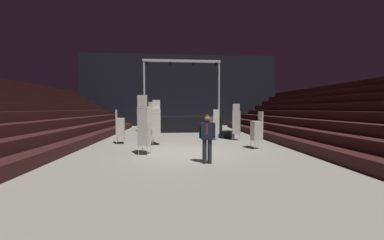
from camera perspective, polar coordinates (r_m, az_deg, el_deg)
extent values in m
cube|color=gray|center=(9.45, -1.08, -9.01)|extent=(22.00, 30.00, 0.10)
cube|color=black|center=(24.32, -3.23, 7.94)|extent=(22.00, 0.30, 8.00)
cube|color=black|center=(11.43, -29.59, -5.90)|extent=(0.75, 24.00, 0.45)
cube|color=black|center=(11.71, -32.98, -3.56)|extent=(0.75, 24.00, 0.45)
cube|color=black|center=(12.05, -36.18, -1.34)|extent=(0.75, 24.00, 0.45)
cube|color=black|center=(12.44, -39.19, 0.76)|extent=(0.75, 24.00, 0.45)
cube|color=black|center=(12.87, -42.00, 2.72)|extent=(0.75, 24.00, 0.45)
cube|color=black|center=(11.94, 25.43, -5.43)|extent=(0.75, 24.00, 0.45)
cube|color=black|center=(12.27, 28.52, -3.16)|extent=(0.75, 24.00, 0.45)
cube|color=black|center=(12.66, 31.41, -1.02)|extent=(0.75, 24.00, 0.45)
cube|color=black|center=(13.10, 34.13, 1.00)|extent=(0.75, 24.00, 0.45)
cube|color=black|center=(13.57, 36.66, 2.87)|extent=(0.75, 24.00, 0.45)
cube|color=black|center=(14.09, 39.02, 4.61)|extent=(0.75, 24.00, 0.45)
cube|color=black|center=(14.64, 41.22, 6.22)|extent=(0.75, 24.00, 0.45)
cube|color=black|center=(18.41, -2.79, -0.94)|extent=(6.50, 2.94, 1.29)
cylinder|color=#9EA0A8|center=(17.39, -12.73, 8.20)|extent=(0.16, 0.16, 4.44)
cylinder|color=#9EA0A8|center=(17.58, 7.23, 8.19)|extent=(0.16, 0.16, 4.44)
cube|color=#9EA0A8|center=(17.57, -2.71, 15.54)|extent=(6.20, 0.20, 0.20)
cylinder|color=black|center=(17.65, -11.98, 14.69)|extent=(0.18, 0.18, 0.22)
cylinder|color=black|center=(17.51, -5.81, 14.83)|extent=(0.18, 0.18, 0.22)
cylinder|color=black|center=(17.57, 0.38, 14.81)|extent=(0.18, 0.18, 0.22)
cylinder|color=black|center=(17.82, 6.46, 14.62)|extent=(0.18, 0.18, 0.22)
cylinder|color=black|center=(7.53, 4.77, -8.44)|extent=(0.15, 0.15, 0.85)
cylinder|color=black|center=(7.54, 3.39, -8.42)|extent=(0.15, 0.15, 0.85)
cube|color=silver|center=(7.36, 4.06, -2.97)|extent=(0.20, 0.14, 0.60)
cube|color=black|center=(7.42, 4.10, -2.93)|extent=(0.44, 0.32, 0.60)
cube|color=maroon|center=(7.30, 4.03, -2.46)|extent=(0.06, 0.02, 0.39)
cylinder|color=black|center=(7.41, 5.92, -2.85)|extent=(0.12, 0.12, 0.55)
cylinder|color=black|center=(7.44, 2.29, -2.81)|extent=(0.12, 0.12, 0.55)
sphere|color=#936B4C|center=(7.39, 4.11, 0.47)|extent=(0.20, 0.20, 0.20)
sphere|color=black|center=(7.39, 4.11, 0.90)|extent=(0.16, 0.16, 0.16)
cylinder|color=#B2B5BA|center=(12.56, -12.68, -4.92)|extent=(0.02, 0.02, 0.40)
cylinder|color=#B2B5BA|center=(12.81, -11.41, -4.74)|extent=(0.02, 0.02, 0.40)
cylinder|color=#B2B5BA|center=(12.28, -11.49, -5.08)|extent=(0.02, 0.02, 0.40)
cylinder|color=#B2B5BA|center=(12.54, -10.22, -4.90)|extent=(0.02, 0.02, 0.40)
cube|color=#B7B2A3|center=(12.51, -11.46, -3.81)|extent=(0.62, 0.62, 0.08)
cube|color=#B7B2A3|center=(12.50, -11.47, -3.42)|extent=(0.62, 0.62, 0.08)
cube|color=#B7B2A3|center=(12.49, -11.47, -3.04)|extent=(0.62, 0.62, 0.08)
cube|color=#B7B2A3|center=(12.49, -11.48, -2.65)|extent=(0.62, 0.62, 0.08)
cube|color=#B7B2A3|center=(12.48, -11.48, -2.26)|extent=(0.62, 0.62, 0.08)
cube|color=#B7B2A3|center=(12.47, -11.48, -1.87)|extent=(0.62, 0.62, 0.08)
cube|color=#B7B2A3|center=(12.46, -11.49, -1.48)|extent=(0.62, 0.62, 0.08)
cube|color=#B7B2A3|center=(12.46, -11.49, -1.09)|extent=(0.62, 0.62, 0.08)
cube|color=#B7B2A3|center=(12.45, -11.50, -0.70)|extent=(0.62, 0.62, 0.08)
cube|color=#B7B2A3|center=(12.45, -11.50, -0.31)|extent=(0.62, 0.62, 0.08)
cube|color=#B7B2A3|center=(12.44, -11.50, 0.08)|extent=(0.62, 0.62, 0.08)
cube|color=#B7B2A3|center=(12.44, -11.51, 0.47)|extent=(0.62, 0.62, 0.08)
cube|color=#B7B2A3|center=(12.43, -11.51, 0.86)|extent=(0.62, 0.62, 0.08)
cube|color=#B7B2A3|center=(12.43, -11.52, 1.25)|extent=(0.62, 0.62, 0.08)
cube|color=#B7B2A3|center=(12.43, -11.52, 1.64)|extent=(0.62, 0.62, 0.08)
cube|color=#B7B2A3|center=(12.43, -11.53, 2.04)|extent=(0.62, 0.62, 0.08)
cube|color=#B7B2A3|center=(12.43, -11.53, 2.43)|extent=(0.62, 0.62, 0.08)
cube|color=#B7B2A3|center=(12.28, -10.92, 3.70)|extent=(0.30, 0.34, 0.46)
cylinder|color=#B2B5BA|center=(9.45, -13.22, -7.54)|extent=(0.02, 0.02, 0.40)
cylinder|color=#B2B5BA|center=(9.31, -11.05, -7.67)|extent=(0.02, 0.02, 0.40)
cylinder|color=#B2B5BA|center=(9.11, -14.17, -7.95)|extent=(0.02, 0.02, 0.40)
cylinder|color=#B2B5BA|center=(8.96, -11.93, -8.10)|extent=(0.02, 0.02, 0.40)
cube|color=#B7B2A3|center=(9.17, -12.61, -6.32)|extent=(0.54, 0.54, 0.08)
cube|color=#B7B2A3|center=(9.15, -12.62, -5.80)|extent=(0.54, 0.54, 0.08)
cube|color=#B7B2A3|center=(9.14, -12.62, -5.27)|extent=(0.54, 0.54, 0.08)
cube|color=#B7B2A3|center=(9.13, -12.63, -4.74)|extent=(0.54, 0.54, 0.08)
cube|color=#B7B2A3|center=(9.12, -12.64, -4.21)|extent=(0.54, 0.54, 0.08)
cube|color=#B7B2A3|center=(9.11, -12.64, -3.68)|extent=(0.54, 0.54, 0.08)
cube|color=#B7B2A3|center=(9.10, -12.65, -3.15)|extent=(0.54, 0.54, 0.08)
cube|color=#B7B2A3|center=(9.09, -12.66, -2.62)|extent=(0.54, 0.54, 0.08)
cube|color=#B7B2A3|center=(9.08, -12.66, -2.09)|extent=(0.54, 0.54, 0.08)
cube|color=#B7B2A3|center=(9.07, -12.67, -1.55)|extent=(0.54, 0.54, 0.08)
cube|color=#B7B2A3|center=(9.07, -12.67, -1.02)|extent=(0.54, 0.54, 0.08)
cube|color=#B7B2A3|center=(9.06, -12.68, -0.48)|extent=(0.54, 0.54, 0.08)
cube|color=#B7B2A3|center=(9.06, -12.69, 0.06)|extent=(0.54, 0.54, 0.08)
cube|color=#B7B2A3|center=(9.05, -12.69, 0.59)|extent=(0.54, 0.54, 0.08)
cube|color=#B7B2A3|center=(9.05, -12.70, 1.13)|extent=(0.54, 0.54, 0.08)
cube|color=#B7B2A3|center=(9.05, -12.71, 1.67)|extent=(0.54, 0.54, 0.08)
cube|color=#B7B2A3|center=(9.05, -12.71, 2.21)|extent=(0.54, 0.54, 0.08)
cube|color=#B7B2A3|center=(9.04, -12.72, 2.75)|extent=(0.54, 0.54, 0.08)
cube|color=#B7B2A3|center=(9.04, -12.72, 3.29)|extent=(0.54, 0.54, 0.08)
cube|color=#B7B2A3|center=(8.87, -13.23, 5.05)|extent=(0.40, 0.15, 0.46)
cylinder|color=#B2B5BA|center=(11.31, -8.55, -5.75)|extent=(0.02, 0.02, 0.40)
cylinder|color=#B2B5BA|center=(11.32, -10.49, -5.76)|extent=(0.02, 0.02, 0.40)
cylinder|color=#B2B5BA|center=(11.69, -8.55, -5.46)|extent=(0.02, 0.02, 0.40)
cylinder|color=#B2B5BA|center=(11.70, -10.42, -5.48)|extent=(0.02, 0.02, 0.40)
cube|color=#B7B2A3|center=(11.47, -9.51, -4.41)|extent=(0.47, 0.47, 0.08)
cube|color=#B7B2A3|center=(11.46, -9.52, -3.99)|extent=(0.47, 0.47, 0.08)
cube|color=#B7B2A3|center=(11.45, -9.52, -3.57)|extent=(0.47, 0.47, 0.08)
cube|color=#B7B2A3|center=(11.44, -9.53, -3.15)|extent=(0.47, 0.47, 0.08)
cube|color=#B7B2A3|center=(11.43, -9.53, -2.72)|extent=(0.47, 0.47, 0.08)
cube|color=#B7B2A3|center=(11.42, -9.53, -2.30)|extent=(0.47, 0.47, 0.08)
cube|color=#B7B2A3|center=(11.42, -9.54, -1.87)|extent=(0.47, 0.47, 0.08)
cube|color=#B7B2A3|center=(11.41, -9.54, -1.45)|extent=(0.47, 0.47, 0.08)
cube|color=#B7B2A3|center=(11.40, -9.54, -1.02)|extent=(0.47, 0.47, 0.08)
cube|color=#B7B2A3|center=(11.40, -9.55, -0.60)|extent=(0.47, 0.47, 0.08)
cube|color=#B7B2A3|center=(11.39, -9.55, -0.17)|extent=(0.47, 0.47, 0.08)
cube|color=#B7B2A3|center=(11.39, -9.56, 0.26)|extent=(0.47, 0.47, 0.08)
cube|color=#B7B2A3|center=(11.38, -9.56, 0.69)|extent=(0.47, 0.47, 0.08)
cube|color=#B7B2A3|center=(11.38, -9.56, 1.11)|extent=(0.47, 0.47, 0.08)
cube|color=#B7B2A3|center=(11.38, -9.57, 1.54)|extent=(0.47, 0.47, 0.08)
cube|color=#B7B2A3|center=(11.38, -9.57, 1.97)|extent=(0.47, 0.47, 0.08)
cube|color=#B7B2A3|center=(11.38, -9.57, 2.40)|extent=(0.47, 0.47, 0.08)
cube|color=#B7B2A3|center=(11.37, -9.58, 2.82)|extent=(0.47, 0.47, 0.08)
cube|color=#B7B2A3|center=(11.57, -9.57, 4.18)|extent=(0.41, 0.08, 0.46)
cylinder|color=#B2B5BA|center=(12.48, -17.67, -5.03)|extent=(0.02, 0.02, 0.40)
cylinder|color=#B2B5BA|center=(12.11, -17.80, -5.28)|extent=(0.02, 0.02, 0.40)
cylinder|color=#B2B5BA|center=(12.52, -19.41, -5.04)|extent=(0.02, 0.02, 0.40)
cylinder|color=#B2B5BA|center=(12.14, -19.60, -5.29)|extent=(0.02, 0.02, 0.40)
cube|color=#B7B2A3|center=(12.28, -18.64, -4.04)|extent=(0.50, 0.50, 0.08)
cube|color=#B7B2A3|center=(12.27, -18.65, -3.64)|extent=(0.50, 0.50, 0.08)
cube|color=#B7B2A3|center=(12.26, -18.65, -3.25)|extent=(0.50, 0.50, 0.08)
cube|color=#B7B2A3|center=(12.25, -18.66, -2.86)|extent=(0.50, 0.50, 0.08)
cube|color=#B7B2A3|center=(12.24, -18.67, -2.46)|extent=(0.50, 0.50, 0.08)
cube|color=#B7B2A3|center=(12.24, -18.67, -2.06)|extent=(0.50, 0.50, 0.08)
cube|color=#B7B2A3|center=(12.23, -18.68, -1.67)|extent=(0.50, 0.50, 0.08)
cube|color=#B7B2A3|center=(12.22, -18.69, -1.27)|extent=(0.50, 0.50, 0.08)
cube|color=#B7B2A3|center=(12.22, -18.69, -0.87)|extent=(0.50, 0.50, 0.08)
cube|color=#B7B2A3|center=(12.21, -18.70, -0.47)|extent=(0.50, 0.50, 0.08)
cube|color=#B7B2A3|center=(12.21, -18.71, -0.08)|extent=(0.50, 0.50, 0.08)
cube|color=#B7B2A3|center=(12.20, -18.71, 0.32)|extent=(0.50, 0.50, 0.08)
cube|color=#B7B2A3|center=(12.21, -19.65, 1.59)|extent=(0.11, 0.41, 0.46)
cylinder|color=#B2B5BA|center=(13.24, 4.88, -4.44)|extent=(0.02, 0.02, 0.40)
cylinder|color=#B2B5BA|center=(13.44, 6.27, -4.34)|extent=(0.02, 0.02, 0.40)
cylinder|color=#B2B5BA|center=(12.92, 5.75, -4.63)|extent=(0.02, 0.02, 0.40)
cylinder|color=#B2B5BA|center=(13.12, 7.16, -4.52)|extent=(0.02, 0.02, 0.40)
cube|color=#B7B2A3|center=(13.15, 6.02, -3.44)|extent=(0.57, 0.57, 0.08)
cube|color=#B7B2A3|center=(13.14, 6.02, -3.07)|extent=(0.57, 0.57, 0.08)
cube|color=#B7B2A3|center=(13.13, 6.02, -2.70)|extent=(0.57, 0.57, 0.08)
cube|color=#B7B2A3|center=(13.12, 6.03, -2.33)|extent=(0.57, 0.57, 0.08)
cube|color=#B7B2A3|center=(13.11, 6.03, -1.96)|extent=(0.57, 0.57, 0.08)
cube|color=#B7B2A3|center=(13.11, 6.03, -1.59)|extent=(0.57, 0.57, 0.08)
cube|color=#B7B2A3|center=(13.10, 6.03, -1.22)|extent=(0.57, 0.57, 0.08)
cube|color=#B7B2A3|center=(13.09, 6.03, -0.85)|extent=(0.57, 0.57, 0.08)
cube|color=#B7B2A3|center=(13.09, 6.04, -0.48)|extent=(0.57, 0.57, 0.08)
cube|color=#B7B2A3|center=(13.08, 6.04, -0.11)|extent=(0.57, 0.57, 0.08)
cube|color=#B7B2A3|center=(13.08, 6.04, 0.27)|extent=(0.57, 0.57, 0.08)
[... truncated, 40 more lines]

